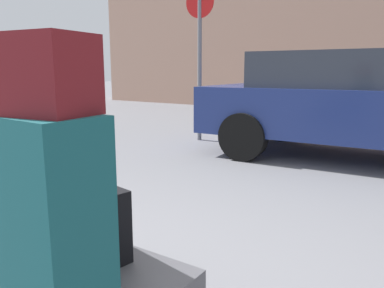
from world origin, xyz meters
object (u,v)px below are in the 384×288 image
object	(u,v)px
luggage_cart	(41,279)
suitcase_teal_rear_right	(50,225)
duffel_bag_maroon_topmost_pile	(39,75)
no_parking_sign	(200,48)
parked_car	(365,103)
duffel_bag_black_front_left	(63,219)

from	to	relation	value
luggage_cart	suitcase_teal_rear_right	distance (m)	0.63
luggage_cart	duffel_bag_maroon_topmost_pile	xyz separation A→B (m)	(0.41, -0.21, 0.90)
luggage_cart	no_parking_sign	distance (m)	5.18
parked_car	luggage_cart	bearing A→B (deg)	-96.22
suitcase_teal_rear_right	parked_car	bearing A→B (deg)	92.24
duffel_bag_maroon_topmost_pile	parked_car	size ratio (longest dim) A/B	0.07
duffel_bag_black_front_left	suitcase_teal_rear_right	bearing A→B (deg)	-30.16
no_parking_sign	luggage_cart	bearing A→B (deg)	-65.07
suitcase_teal_rear_right	duffel_bag_black_front_left	world-z (taller)	suitcase_teal_rear_right
luggage_cart	duffel_bag_black_front_left	world-z (taller)	duffel_bag_black_front_left
luggage_cart	no_parking_sign	size ratio (longest dim) A/B	0.50
duffel_bag_maroon_topmost_pile	no_parking_sign	world-z (taller)	no_parking_sign
duffel_bag_black_front_left	duffel_bag_maroon_topmost_pile	distance (m)	0.86
luggage_cart	parked_car	size ratio (longest dim) A/B	0.29
luggage_cart	duffel_bag_maroon_topmost_pile	size ratio (longest dim) A/B	3.91
suitcase_teal_rear_right	duffel_bag_maroon_topmost_pile	bearing A→B (deg)	0.00
suitcase_teal_rear_right	no_parking_sign	bearing A→B (deg)	121.21
parked_car	no_parking_sign	world-z (taller)	no_parking_sign
luggage_cart	suitcase_teal_rear_right	xyz separation A→B (m)	(0.41, -0.21, 0.43)
luggage_cart	no_parking_sign	xyz separation A→B (m)	(-2.12, 4.55, 1.28)
suitcase_teal_rear_right	parked_car	xyz separation A→B (m)	(0.09, 4.75, 0.07)
duffel_bag_black_front_left	parked_car	distance (m)	4.43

